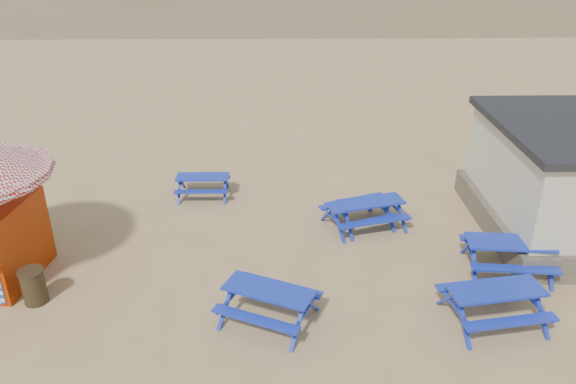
{
  "coord_description": "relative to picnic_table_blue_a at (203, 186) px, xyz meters",
  "views": [
    {
      "loc": [
        1.04,
        -12.77,
        7.89
      ],
      "look_at": [
        1.31,
        1.5,
        1.0
      ],
      "focal_mm": 35.0,
      "sensor_mm": 36.0,
      "label": 1
    }
  ],
  "objects": [
    {
      "name": "picnic_table_blue_e",
      "position": [
        7.02,
        -6.36,
        0.08
      ],
      "size": [
        2.26,
        1.93,
        0.85
      ],
      "rotation": [
        0.0,
        0.0,
        0.16
      ],
      "color": "#1A23B8",
      "rests_on": "ground"
    },
    {
      "name": "picnic_table_blue_d",
      "position": [
        2.15,
        -6.23,
        0.06
      ],
      "size": [
        2.42,
        2.24,
        0.82
      ],
      "rotation": [
        0.0,
        0.0,
        -0.43
      ],
      "color": "#1A23B8",
      "rests_on": "ground"
    },
    {
      "name": "picnic_table_blue_b",
      "position": [
        5.0,
        -2.02,
        0.05
      ],
      "size": [
        2.18,
        1.92,
        0.78
      ],
      "rotation": [
        0.0,
        0.0,
        0.26
      ],
      "color": "#1A23B8",
      "rests_on": "ground"
    },
    {
      "name": "litter_bin",
      "position": [
        -3.2,
        -5.47,
        0.08
      ],
      "size": [
        0.58,
        0.58,
        0.85
      ],
      "color": "#352B18",
      "rests_on": "ground"
    },
    {
      "name": "picnic_table_blue_a",
      "position": [
        0.0,
        0.0,
        0.0
      ],
      "size": [
        1.64,
        1.33,
        0.69
      ],
      "rotation": [
        0.0,
        0.0,
        0.0
      ],
      "color": "#1A23B8",
      "rests_on": "ground"
    },
    {
      "name": "picnic_table_blue_f",
      "position": [
        8.04,
        -4.44,
        0.09
      ],
      "size": [
        2.22,
        1.86,
        0.86
      ],
      "rotation": [
        0.0,
        0.0,
        -0.1
      ],
      "color": "#1A23B8",
      "rests_on": "ground"
    },
    {
      "name": "ground",
      "position": [
        1.34,
        -3.35,
        -0.34
      ],
      "size": [
        400.0,
        400.0,
        0.0
      ],
      "primitive_type": "plane",
      "color": "tan",
      "rests_on": "ground"
    },
    {
      "name": "picnic_table_blue_c",
      "position": [
        4.65,
        -2.07,
        0.04
      ],
      "size": [
        2.24,
        2.03,
        0.77
      ],
      "rotation": [
        0.0,
        0.0,
        0.37
      ],
      "color": "#1A23B8",
      "rests_on": "ground"
    }
  ]
}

